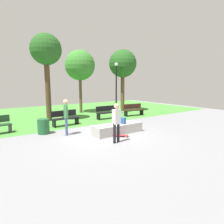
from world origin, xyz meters
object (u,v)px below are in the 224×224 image
Objects in this scene: backpack_on_ledge at (123,121)px; skater_watching at (66,114)px; concrete_ledge at (118,129)px; park_bench_far_right at (133,109)px; tree_slender_maple at (46,52)px; trash_bin at (43,126)px; lamp_post at (116,83)px; park_bench_far_left at (65,118)px; park_bench_near_path at (107,112)px; tree_young_birch at (123,64)px; skateboard_by_ledge at (120,135)px; tree_leaning_ash at (80,66)px; skater_performing_trick at (116,120)px.

backpack_on_ledge is 0.18× the size of skater_watching.
concrete_ledge is 5.54m from park_bench_far_right.
tree_slender_maple is 7.53× the size of trash_bin.
skater_watching is at bearing -146.59° from lamp_post.
park_bench_far_left is 0.39× the size of lamp_post.
park_bench_far_right is (4.21, 3.59, 0.24)m from concrete_ledge.
concrete_ledge is 4.11m from park_bench_near_path.
park_bench_far_right is 2.18× the size of trash_bin.
tree_young_birch is (7.33, 4.82, 3.13)m from skater_watching.
skateboard_by_ledge is at bearing -129.09° from tree_young_birch.
park_bench_far_right is 0.30× the size of tree_young_birch.
park_bench_near_path is 5.68m from tree_slender_maple.
park_bench_far_right is 0.31× the size of tree_leaning_ash.
tree_young_birch is at bearing 6.02° from tree_slender_maple.
tree_young_birch is 1.31× the size of lamp_post.
trash_bin is (-7.34, -1.48, -0.10)m from park_bench_far_right.
backpack_on_ledge is at bearing 41.66° from skateboard_by_ledge.
tree_leaning_ash is at bearing 93.99° from park_bench_near_path.
backpack_on_ledge reaches higher than concrete_ledge.
lamp_post is at bearing 24.12° from trash_bin.
park_bench_far_right is at bearing -73.51° from backpack_on_ledge.
skater_performing_trick is 1.05× the size of park_bench_far_left.
trash_bin reaches higher than skateboard_by_ledge.
tree_young_birch is at bearing 50.08° from concrete_ledge.
park_bench_far_right reaches higher than concrete_ledge.
skater_watching reaches higher than concrete_ledge.
lamp_post is (-0.51, 1.58, 2.05)m from park_bench_far_right.
skateboard_by_ledge is 0.95× the size of trash_bin.
concrete_ledge is at bearing -71.00° from tree_slender_maple.
park_bench_near_path reaches higher than concrete_ledge.
park_bench_far_left is (-1.21, 3.85, 0.42)m from skateboard_by_ledge.
tree_slender_maple is (-1.53, 5.88, 4.48)m from skateboard_by_ledge.
tree_slender_maple is 1.08× the size of tree_leaning_ash.
park_bench_far_left is 8.03m from tree_young_birch.
skater_performing_trick is 2.37× the size of skateboard_by_ledge.
concrete_ledge is 0.51× the size of tree_leaning_ash.
skateboard_by_ledge is at bearing -75.40° from tree_slender_maple.
concrete_ledge is 6.76m from lamp_post.
concrete_ledge is 8.81m from tree_young_birch.
lamp_post is (5.22, 1.88, 2.05)m from park_bench_far_left.
lamp_post is at bearing -1.58° from tree_slender_maple.
skateboard_by_ledge is 0.14× the size of tree_leaning_ash.
backpack_on_ledge is 0.19× the size of park_bench_far_right.
concrete_ledge is 0.49× the size of tree_young_birch.
trash_bin is (-4.66, -5.23, -3.59)m from tree_leaning_ash.
tree_young_birch is 7.20× the size of trash_bin.
lamp_post is 7.79m from trash_bin.
tree_leaning_ash reaches higher than trash_bin.
skater_performing_trick is 9.96m from tree_young_birch.
tree_young_birch is at bearing 33.33° from skater_watching.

